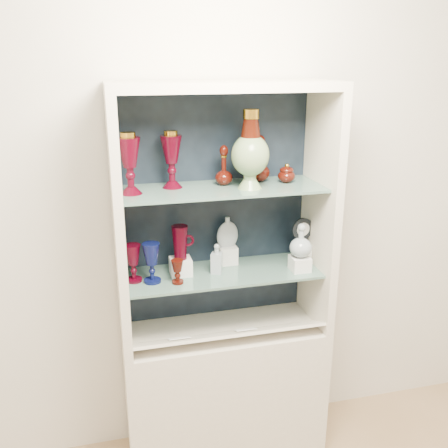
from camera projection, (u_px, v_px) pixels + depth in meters
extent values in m
cube|color=beige|center=(213.00, 192.00, 2.49)|extent=(3.50, 0.02, 2.80)
cube|color=beige|center=(224.00, 392.00, 2.61)|extent=(1.00, 0.40, 0.75)
cube|color=black|center=(215.00, 208.00, 2.48)|extent=(0.98, 0.02, 1.15)
cube|color=beige|center=(119.00, 227.00, 2.20)|extent=(0.04, 0.40, 1.15)
cube|color=beige|center=(320.00, 212.00, 2.42)|extent=(0.04, 0.40, 1.15)
cube|color=beige|center=(224.00, 86.00, 2.12)|extent=(1.00, 0.40, 0.04)
cube|color=slate|center=(223.00, 273.00, 2.41)|extent=(0.92, 0.34, 0.01)
cube|color=slate|center=(223.00, 189.00, 2.28)|extent=(0.92, 0.34, 0.01)
cube|color=beige|center=(230.00, 334.00, 2.38)|extent=(0.92, 0.17, 0.09)
cube|color=white|center=(245.00, 330.00, 2.39)|extent=(0.10, 0.06, 0.03)
cube|color=white|center=(179.00, 338.00, 2.32)|extent=(0.10, 0.06, 0.03)
cube|color=silver|center=(181.00, 266.00, 2.37)|extent=(0.10, 0.10, 0.08)
cube|color=silver|center=(227.00, 255.00, 2.50)|extent=(0.09, 0.09, 0.09)
cube|color=silver|center=(300.00, 264.00, 2.42)|extent=(0.09, 0.09, 0.07)
cube|color=silver|center=(301.00, 252.00, 2.52)|extent=(0.08, 0.08, 0.10)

